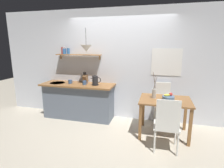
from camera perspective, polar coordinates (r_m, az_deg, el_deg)
The scene contains 14 objects.
ground_plane at distance 4.25m, azimuth 0.46°, elevation -13.40°, with size 14.00×14.00×0.00m, color #BCB29E.
back_wall at distance 4.44m, azimuth 5.13°, elevation 5.92°, with size 6.80×0.11×2.70m.
kitchen_counter at distance 4.68m, azimuth -10.55°, elevation -5.16°, with size 1.83×0.63×0.89m.
wall_shelf at distance 4.73m, azimuth -12.78°, elevation 9.64°, with size 1.18×0.20×0.32m.
dining_table at distance 3.83m, azimuth 16.42°, elevation -6.45°, with size 1.01×0.77×0.77m.
dining_chair_near at distance 3.29m, azimuth 17.01°, elevation -11.80°, with size 0.44×0.43×0.99m.
dining_chair_far at distance 4.34m, azimuth 15.82°, elevation -5.72°, with size 0.43×0.46×0.99m.
fruit_bowl at distance 3.75m, azimuth 17.45°, elevation -4.09°, with size 0.24×0.24×0.15m.
twig_vase at distance 3.80m, azimuth 13.21°, elevation -2.83°, with size 0.09×0.08×0.55m.
electric_kettle at distance 4.33m, azimuth -5.31°, elevation 1.08°, with size 0.25×0.16×0.25m.
knife_block at distance 4.58m, azimuth -8.44°, elevation 1.66°, with size 0.10×0.17×0.29m.
coffee_mug_by_sink at distance 4.60m, azimuth -13.14°, elevation 0.70°, with size 0.13×0.09×0.10m.
coffee_mug_spare at distance 4.40m, azimuth -8.72°, elevation 0.39°, with size 0.13×0.08×0.10m.
pendant_lamp at distance 4.25m, azimuth -8.20°, elevation 11.19°, with size 0.26×0.26×0.53m.
Camera 1 is at (0.94, -3.70, 1.86)m, focal length 28.84 mm.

